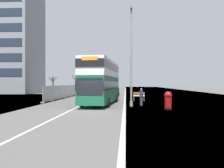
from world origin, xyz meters
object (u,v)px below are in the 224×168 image
double_decker_bus (101,81)px  car_receding_mid (92,89)px  red_pillar_postbox (168,100)px  pedestrian_at_kerb (141,97)px  lamppost_foreground (131,59)px  car_oncoming_near (114,90)px  roadworks_barrier (139,96)px

double_decker_bus → car_receding_mid: double_decker_bus is taller
double_decker_bus → red_pillar_postbox: 8.07m
double_decker_bus → pedestrian_at_kerb: double_decker_bus is taller
double_decker_bus → lamppost_foreground: bearing=-36.8°
red_pillar_postbox → car_oncoming_near: size_ratio=0.37×
lamppost_foreground → roadworks_barrier: size_ratio=6.60×
red_pillar_postbox → car_receding_mid: size_ratio=0.37×
lamppost_foreground → pedestrian_at_kerb: (1.05, 1.17, -3.72)m
double_decker_bus → roadworks_barrier: size_ratio=7.73×
double_decker_bus → lamppost_foreground: lamppost_foreground is taller
pedestrian_at_kerb → car_receding_mid: bearing=108.4°
lamppost_foreground → red_pillar_postbox: bearing=-37.5°
roadworks_barrier → pedestrian_at_kerb: size_ratio=0.84×
double_decker_bus → roadworks_barrier: 6.82m
lamppost_foreground → red_pillar_postbox: 5.44m
car_oncoming_near → car_receding_mid: (-5.20, 7.85, 0.09)m
roadworks_barrier → red_pillar_postbox: bearing=-78.5°
roadworks_barrier → car_oncoming_near: bearing=106.5°
double_decker_bus → car_receding_mid: size_ratio=2.69×
lamppost_foreground → car_oncoming_near: size_ratio=2.27×
car_oncoming_near → lamppost_foreground: bearing=-82.5°
lamppost_foreground → car_oncoming_near: bearing=97.5°
red_pillar_postbox → car_receding_mid: 32.39m
car_receding_mid → roadworks_barrier: bearing=-66.5°
lamppost_foreground → pedestrian_at_kerb: size_ratio=5.52×
roadworks_barrier → car_receding_mid: 22.60m
lamppost_foreground → roadworks_barrier: lamppost_foreground is taller
roadworks_barrier → car_oncoming_near: car_oncoming_near is taller
car_oncoming_near → pedestrian_at_kerb: 19.41m
double_decker_bus → lamppost_foreground: (3.17, -2.37, 2.11)m
double_decker_bus → pedestrian_at_kerb: bearing=-15.9°
car_oncoming_near → pedestrian_at_kerb: size_ratio=2.43×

